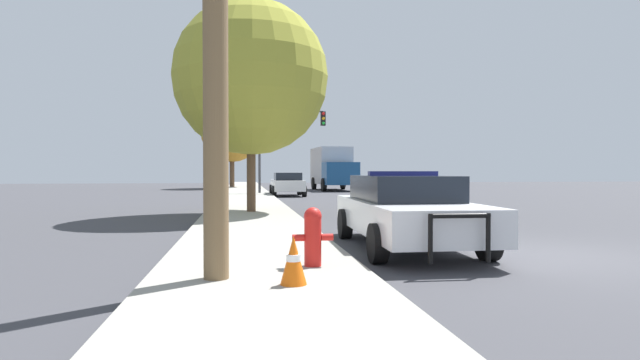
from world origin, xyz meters
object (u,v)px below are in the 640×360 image
(police_car, at_px, (406,209))
(tree_sidewalk_near, at_px, (251,78))
(traffic_light, at_px, (286,133))
(fire_hydrant, at_px, (313,235))
(car_background_midblock, at_px, (287,184))
(traffic_cone, at_px, (294,260))
(tree_sidewalk_far, at_px, (232,131))
(box_truck, at_px, (332,168))

(police_car, bearing_deg, tree_sidewalk_near, -67.91)
(police_car, xyz_separation_m, traffic_light, (-0.40, 22.12, 3.17))
(fire_hydrant, relative_size, car_background_midblock, 0.22)
(traffic_cone, bearing_deg, tree_sidewalk_far, 92.21)
(traffic_light, relative_size, car_background_midblock, 1.36)
(tree_sidewalk_far, bearing_deg, traffic_cone, -87.79)
(fire_hydrant, distance_m, traffic_light, 24.67)
(car_background_midblock, relative_size, traffic_cone, 6.66)
(tree_sidewalk_near, relative_size, traffic_cone, 12.12)
(traffic_light, distance_m, tree_sidewalk_near, 14.66)
(car_background_midblock, xyz_separation_m, traffic_cone, (-2.09, -23.92, -0.31))
(tree_sidewalk_near, bearing_deg, car_background_midblock, 79.45)
(fire_hydrant, bearing_deg, car_background_midblock, 85.75)
(traffic_cone, bearing_deg, tree_sidewalk_near, 91.58)
(fire_hydrant, height_order, traffic_cone, fire_hydrant)
(police_car, height_order, tree_sidewalk_far, tree_sidewalk_far)
(box_truck, bearing_deg, fire_hydrant, 77.36)
(traffic_cone, bearing_deg, car_background_midblock, 85.01)
(box_truck, bearing_deg, tree_sidewalk_near, 70.82)
(police_car, xyz_separation_m, car_background_midblock, (-0.47, 20.53, -0.01))
(car_background_midblock, relative_size, tree_sidewalk_near, 0.55)
(traffic_light, relative_size, tree_sidewalk_near, 0.74)
(police_car, bearing_deg, fire_hydrant, 48.01)
(traffic_light, relative_size, tree_sidewalk_far, 0.71)
(traffic_light, bearing_deg, traffic_cone, -94.83)
(car_background_midblock, distance_m, traffic_cone, 24.01)
(car_background_midblock, bearing_deg, tree_sidewalk_near, -100.78)
(car_background_midblock, xyz_separation_m, tree_sidewalk_far, (-3.55, 13.94, 4.20))
(police_car, relative_size, box_truck, 0.73)
(box_truck, bearing_deg, car_background_midblock, 61.52)
(fire_hydrant, xyz_separation_m, car_background_midblock, (1.69, 22.80, 0.16))
(car_background_midblock, height_order, tree_sidewalk_far, tree_sidewalk_far)
(fire_hydrant, xyz_separation_m, tree_sidewalk_near, (-0.70, 9.95, 4.07))
(police_car, distance_m, tree_sidewalk_far, 34.96)
(car_background_midblock, distance_m, box_truck, 9.70)
(police_car, distance_m, traffic_cone, 4.26)
(fire_hydrant, relative_size, tree_sidewalk_near, 0.12)
(tree_sidewalk_near, bearing_deg, police_car, -69.58)
(car_background_midblock, bearing_deg, police_car, -88.93)
(fire_hydrant, xyz_separation_m, traffic_light, (1.76, 24.38, 3.33))
(traffic_light, height_order, tree_sidewalk_near, tree_sidewalk_near)
(box_truck, bearing_deg, police_car, 80.66)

